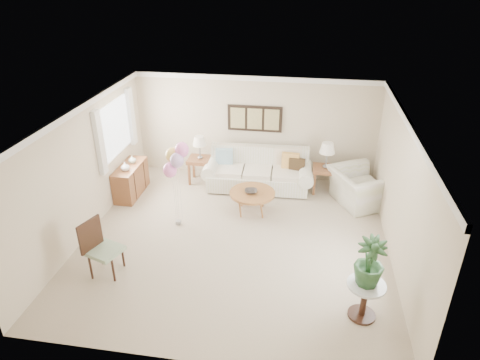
{
  "coord_description": "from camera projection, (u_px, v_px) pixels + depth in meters",
  "views": [
    {
      "loc": [
        1.23,
        -7.0,
        5.0
      ],
      "look_at": [
        0.01,
        0.6,
        1.05
      ],
      "focal_mm": 32.0,
      "sensor_mm": 36.0,
      "label": 1
    }
  ],
  "objects": [
    {
      "name": "decor_bowl",
      "position": [
        251.0,
        191.0,
        9.29
      ],
      "size": [
        0.31,
        0.31,
        0.07
      ],
      "primitive_type": "imported",
      "rotation": [
        0.0,
        0.0,
        0.14
      ],
      "color": "#322C29",
      "rests_on": "coffee_table"
    },
    {
      "name": "end_table_right",
      "position": [
        325.0,
        171.0,
        10.18
      ],
      "size": [
        0.59,
        0.53,
        0.64
      ],
      "color": "brown",
      "rests_on": "ground"
    },
    {
      "name": "vase_sage",
      "position": [
        132.0,
        159.0,
        10.08
      ],
      "size": [
        0.21,
        0.21,
        0.18
      ],
      "primitive_type": "imported",
      "rotation": [
        0.0,
        0.0,
        0.23
      ],
      "color": "#B2C0A9",
      "rests_on": "credenza"
    },
    {
      "name": "potted_plant",
      "position": [
        370.0,
        262.0,
        6.3
      ],
      "size": [
        0.46,
        0.46,
        0.8
      ],
      "primitive_type": "imported",
      "rotation": [
        0.0,
        0.0,
        0.03
      ],
      "color": "#224927",
      "rests_on": "side_table"
    },
    {
      "name": "ground_plane",
      "position": [
        235.0,
        240.0,
        8.6
      ],
      "size": [
        6.0,
        6.0,
        0.0
      ],
      "primitive_type": "plane",
      "color": "tan"
    },
    {
      "name": "wall_art_triptych",
      "position": [
        255.0,
        119.0,
        10.5
      ],
      "size": [
        1.35,
        0.06,
        0.65
      ],
      "color": "black",
      "rests_on": "ground"
    },
    {
      "name": "lamp_right",
      "position": [
        327.0,
        149.0,
        9.91
      ],
      "size": [
        0.36,
        0.36,
        0.63
      ],
      "color": "gray",
      "rests_on": "end_table_right"
    },
    {
      "name": "accent_chair",
      "position": [
        100.0,
        246.0,
        7.47
      ],
      "size": [
        0.66,
        0.66,
        1.07
      ],
      "color": "#8BA382",
      "rests_on": "ground"
    },
    {
      "name": "coffee_table",
      "position": [
        252.0,
        194.0,
        9.35
      ],
      "size": [
        1.0,
        1.0,
        0.51
      ],
      "color": "#9F6E32",
      "rests_on": "ground"
    },
    {
      "name": "armchair",
      "position": [
        358.0,
        187.0,
        9.74
      ],
      "size": [
        1.53,
        1.6,
        0.81
      ],
      "primitive_type": "imported",
      "rotation": [
        0.0,
        0.0,
        2.05
      ],
      "color": "silver",
      "rests_on": "ground"
    },
    {
      "name": "room_shell",
      "position": [
        229.0,
        164.0,
        7.96
      ],
      "size": [
        6.04,
        6.04,
        2.6
      ],
      "color": "beige",
      "rests_on": "ground"
    },
    {
      "name": "vase_white",
      "position": [
        125.0,
        167.0,
        9.7
      ],
      "size": [
        0.21,
        0.21,
        0.2
      ],
      "primitive_type": "imported",
      "rotation": [
        0.0,
        0.0,
        -0.08
      ],
      "color": "silver",
      "rests_on": "credenza"
    },
    {
      "name": "side_table",
      "position": [
        365.0,
        292.0,
        6.54
      ],
      "size": [
        0.59,
        0.59,
        0.64
      ],
      "color": "silver",
      "rests_on": "ground"
    },
    {
      "name": "end_table_left",
      "position": [
        200.0,
        162.0,
        10.62
      ],
      "size": [
        0.6,
        0.54,
        0.65
      ],
      "color": "brown",
      "rests_on": "ground"
    },
    {
      "name": "sofa",
      "position": [
        258.0,
        173.0,
        10.45
      ],
      "size": [
        2.68,
        1.07,
        0.98
      ],
      "color": "silver",
      "rests_on": "ground"
    },
    {
      "name": "credenza",
      "position": [
        131.0,
        180.0,
        10.14
      ],
      "size": [
        0.46,
        1.2,
        0.74
      ],
      "color": "brown",
      "rests_on": "ground"
    },
    {
      "name": "balloon_cluster",
      "position": [
        175.0,
        159.0,
        8.46
      ],
      "size": [
        0.52,
        0.4,
        1.85
      ],
      "color": "gray",
      "rests_on": "ground"
    },
    {
      "name": "lamp_left",
      "position": [
        199.0,
        142.0,
        10.37
      ],
      "size": [
        0.33,
        0.33,
        0.58
      ],
      "color": "gray",
      "rests_on": "end_table_left"
    }
  ]
}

